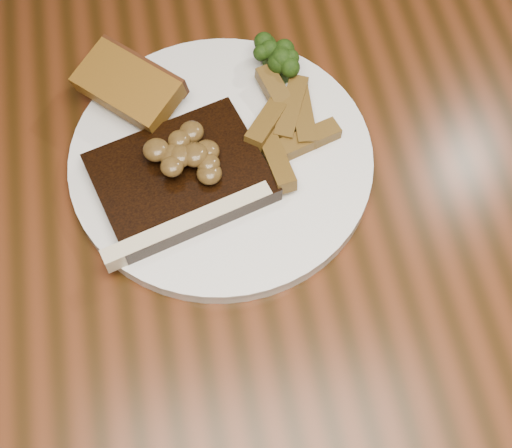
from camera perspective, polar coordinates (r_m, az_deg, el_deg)
The scene contains 9 objects.
ground at distance 1.38m, azimuth 0.57°, elevation -14.71°, with size 4.50×4.50×0.00m, color #35180C.
dining_table at distance 0.76m, azimuth 1.00°, elevation -3.56°, with size 1.60×0.90×0.75m.
plate at distance 0.70m, azimuth -2.79°, elevation 5.09°, with size 0.30×0.30×0.01m, color white.
steak at distance 0.68m, azimuth -6.03°, elevation 3.67°, with size 0.15×0.12×0.02m, color black.
steak_bone at distance 0.65m, azimuth -5.39°, elevation -0.34°, with size 0.16×0.02×0.02m, color beige.
mushroom_pile at distance 0.66m, azimuth -5.89°, elevation 5.94°, with size 0.07×0.07×0.03m, color brown, non-canonical shape.
garlic_bread at distance 0.74m, azimuth -9.98°, elevation 9.84°, with size 0.10×0.05×0.02m, color brown.
potato_wedges at distance 0.70m, azimuth 3.08°, elevation 7.60°, with size 0.09×0.09×0.02m, color brown, non-canonical shape.
broccoli_cluster at distance 0.74m, azimuth 0.64°, elevation 12.60°, with size 0.06×0.06×0.04m, color #233E0E, non-canonical shape.
Camera 1 is at (-0.07, -0.30, 1.35)m, focal length 50.00 mm.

